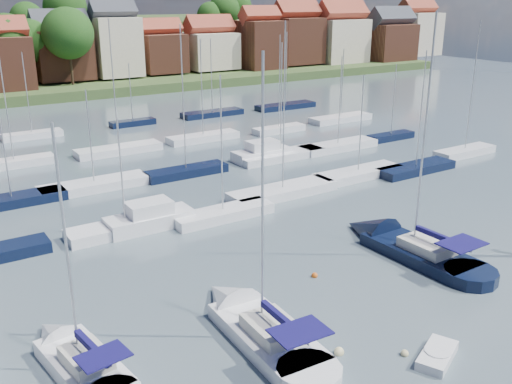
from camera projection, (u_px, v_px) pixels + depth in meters
ground at (124, 161)px, 64.41m from camera, size 260.00×260.00×0.00m
sailboat_left at (75, 359)px, 28.59m from camera, size 3.89×10.18×13.57m
sailboat_centre at (252, 323)px, 31.73m from camera, size 3.82×12.38×16.60m
sailboat_navy at (400, 245)px, 41.77m from camera, size 3.74×13.31×18.26m
tender at (437, 355)px, 29.04m from camera, size 3.31×2.51×0.65m
buoy_c at (339, 354)px, 29.60m from camera, size 0.53×0.53×0.53m
buoy_d at (404, 355)px, 29.48m from camera, size 0.42×0.42×0.42m
buoy_e at (315, 277)px, 37.75m from camera, size 0.42×0.42×0.42m
marina_field at (157, 165)px, 61.40m from camera, size 79.62×41.41×15.93m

